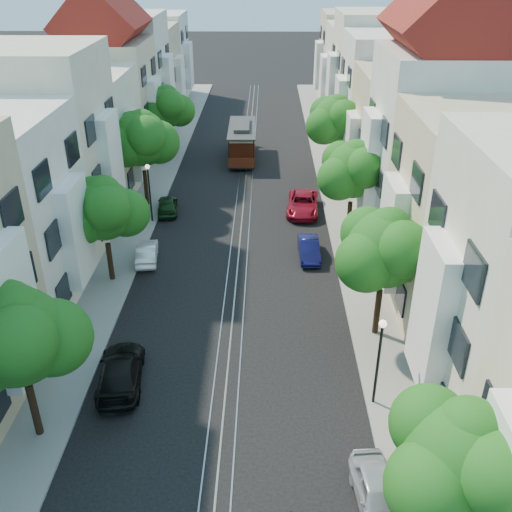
{
  "coord_description": "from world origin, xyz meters",
  "views": [
    {
      "loc": [
        1.67,
        -14.39,
        17.01
      ],
      "look_at": [
        1.18,
        13.05,
        2.2
      ],
      "focal_mm": 40.0,
      "sensor_mm": 36.0,
      "label": 1
    }
  ],
  "objects_px": {
    "tree_e_a": "(463,462)",
    "parked_car_w_far": "(168,205)",
    "tree_w_d": "(167,108)",
    "lamp_west": "(149,185)",
    "parked_car_w_mid": "(147,253)",
    "tree_e_d": "(336,121)",
    "tree_w_a": "(18,339)",
    "parked_car_w_near": "(121,371)",
    "tree_e_c": "(354,172)",
    "tree_e_b": "(386,251)",
    "cable_car": "(242,140)",
    "parked_car_e_near": "(378,495)",
    "tree_w_c": "(142,140)",
    "parked_car_e_far": "(303,204)",
    "lamp_east": "(380,350)",
    "tree_w_b": "(104,211)",
    "parked_car_e_mid": "(309,249)"
  },
  "relations": [
    {
      "from": "tree_w_a",
      "to": "tree_e_b",
      "type": "bearing_deg",
      "value": 25.92
    },
    {
      "from": "lamp_east",
      "to": "parked_car_w_far",
      "type": "relative_size",
      "value": 1.18
    },
    {
      "from": "tree_e_b",
      "to": "cable_car",
      "type": "distance_m",
      "value": 28.37
    },
    {
      "from": "tree_e_a",
      "to": "parked_car_w_far",
      "type": "xyz_separation_m",
      "value": [
        -12.73,
        26.78,
        -3.8
      ]
    },
    {
      "from": "parked_car_e_mid",
      "to": "tree_e_b",
      "type": "bearing_deg",
      "value": -71.86
    },
    {
      "from": "parked_car_e_far",
      "to": "tree_e_c",
      "type": "bearing_deg",
      "value": -49.19
    },
    {
      "from": "tree_e_a",
      "to": "tree_e_c",
      "type": "xyz_separation_m",
      "value": [
        0.0,
        23.0,
        0.2
      ]
    },
    {
      "from": "tree_w_b",
      "to": "tree_w_a",
      "type": "bearing_deg",
      "value": -90.0
    },
    {
      "from": "tree_w_d",
      "to": "parked_car_w_mid",
      "type": "relative_size",
      "value": 1.91
    },
    {
      "from": "tree_w_a",
      "to": "parked_car_w_mid",
      "type": "distance_m",
      "value": 15.11
    },
    {
      "from": "tree_e_d",
      "to": "parked_car_w_far",
      "type": "relative_size",
      "value": 1.95
    },
    {
      "from": "parked_car_e_far",
      "to": "parked_car_w_far",
      "type": "bearing_deg",
      "value": -173.3
    },
    {
      "from": "tree_w_b",
      "to": "parked_car_w_mid",
      "type": "height_order",
      "value": "tree_w_b"
    },
    {
      "from": "lamp_east",
      "to": "parked_car_e_near",
      "type": "bearing_deg",
      "value": -97.81
    },
    {
      "from": "tree_e_b",
      "to": "cable_car",
      "type": "relative_size",
      "value": 0.86
    },
    {
      "from": "tree_e_d",
      "to": "tree_w_a",
      "type": "bearing_deg",
      "value": -116.41
    },
    {
      "from": "tree_e_a",
      "to": "lamp_east",
      "type": "height_order",
      "value": "tree_e_a"
    },
    {
      "from": "tree_e_d",
      "to": "parked_car_w_near",
      "type": "relative_size",
      "value": 1.5
    },
    {
      "from": "parked_car_w_mid",
      "to": "parked_car_w_far",
      "type": "distance_m",
      "value": 7.34
    },
    {
      "from": "cable_car",
      "to": "tree_w_d",
      "type": "bearing_deg",
      "value": -179.84
    },
    {
      "from": "tree_e_c",
      "to": "tree_w_d",
      "type": "height_order",
      "value": "same"
    },
    {
      "from": "tree_e_a",
      "to": "tree_w_c",
      "type": "height_order",
      "value": "tree_w_c"
    },
    {
      "from": "tree_w_b",
      "to": "parked_car_w_far",
      "type": "relative_size",
      "value": 1.79
    },
    {
      "from": "lamp_west",
      "to": "parked_car_w_mid",
      "type": "relative_size",
      "value": 1.22
    },
    {
      "from": "lamp_east",
      "to": "tree_e_b",
      "type": "bearing_deg",
      "value": 79.07
    },
    {
      "from": "tree_w_c",
      "to": "parked_car_w_far",
      "type": "relative_size",
      "value": 2.02
    },
    {
      "from": "parked_car_e_near",
      "to": "parked_car_e_far",
      "type": "bearing_deg",
      "value": 87.75
    },
    {
      "from": "tree_e_b",
      "to": "tree_e_d",
      "type": "bearing_deg",
      "value": 90.0
    },
    {
      "from": "tree_e_b",
      "to": "parked_car_w_mid",
      "type": "height_order",
      "value": "tree_e_b"
    },
    {
      "from": "tree_w_d",
      "to": "parked_car_w_far",
      "type": "bearing_deg",
      "value": -82.21
    },
    {
      "from": "tree_e_c",
      "to": "parked_car_w_far",
      "type": "bearing_deg",
      "value": 163.45
    },
    {
      "from": "cable_car",
      "to": "parked_car_e_near",
      "type": "height_order",
      "value": "cable_car"
    },
    {
      "from": "cable_car",
      "to": "parked_car_w_mid",
      "type": "bearing_deg",
      "value": -105.44
    },
    {
      "from": "cable_car",
      "to": "parked_car_e_near",
      "type": "bearing_deg",
      "value": -81.61
    },
    {
      "from": "tree_e_c",
      "to": "tree_w_a",
      "type": "bearing_deg",
      "value": -128.66
    },
    {
      "from": "tree_w_a",
      "to": "lamp_east",
      "type": "bearing_deg",
      "value": 8.57
    },
    {
      "from": "parked_car_e_mid",
      "to": "tree_w_c",
      "type": "bearing_deg",
      "value": 144.11
    },
    {
      "from": "tree_w_a",
      "to": "parked_car_w_far",
      "type": "height_order",
      "value": "tree_w_a"
    },
    {
      "from": "tree_w_d",
      "to": "lamp_west",
      "type": "distance_m",
      "value": 14.11
    },
    {
      "from": "tree_w_d",
      "to": "parked_car_e_far",
      "type": "distance_m",
      "value": 17.1
    },
    {
      "from": "lamp_west",
      "to": "tree_w_a",
      "type": "bearing_deg",
      "value": -92.4
    },
    {
      "from": "parked_car_w_mid",
      "to": "parked_car_e_far",
      "type": "bearing_deg",
      "value": -150.12
    },
    {
      "from": "tree_e_b",
      "to": "cable_car",
      "type": "xyz_separation_m",
      "value": [
        -7.76,
        27.12,
        -2.98
      ]
    },
    {
      "from": "tree_e_d",
      "to": "parked_car_e_mid",
      "type": "height_order",
      "value": "tree_e_d"
    },
    {
      "from": "tree_w_c",
      "to": "cable_car",
      "type": "xyz_separation_m",
      "value": [
        6.64,
        11.12,
        -3.32
      ]
    },
    {
      "from": "lamp_east",
      "to": "cable_car",
      "type": "xyz_separation_m",
      "value": [
        -6.8,
        32.1,
        -1.09
      ]
    },
    {
      "from": "tree_e_a",
      "to": "parked_car_w_mid",
      "type": "bearing_deg",
      "value": 123.49
    },
    {
      "from": "tree_w_d",
      "to": "parked_car_e_mid",
      "type": "bearing_deg",
      "value": -58.64
    },
    {
      "from": "tree_w_c",
      "to": "parked_car_e_far",
      "type": "bearing_deg",
      "value": -4.87
    },
    {
      "from": "parked_car_e_far",
      "to": "tree_w_c",
      "type": "bearing_deg",
      "value": -179.53
    }
  ]
}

